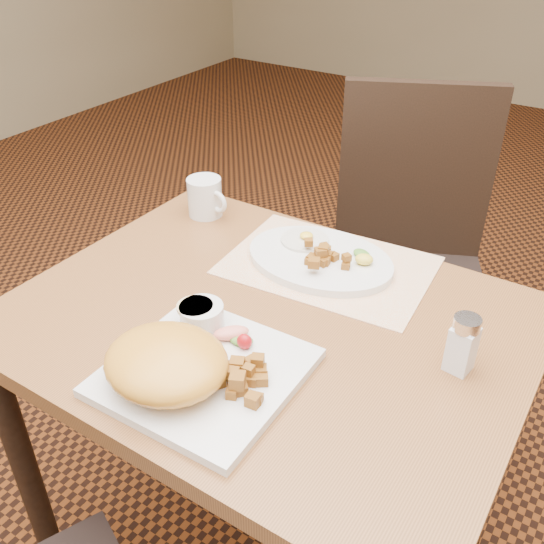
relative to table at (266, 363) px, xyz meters
The scene contains 14 objects.
table is the anchor object (origin of this frame).
chair_far 0.71m from the table, 89.10° to the left, with size 0.56×0.57×0.97m.
placemat 0.24m from the table, 86.19° to the left, with size 0.40×0.28×0.00m, color white.
plate_square 0.22m from the table, 88.17° to the right, with size 0.28×0.28×0.02m, color silver.
plate_oval 0.24m from the table, 91.36° to the left, with size 0.30×0.23×0.02m, color silver, non-canonical shape.
hollandaise_mound 0.28m from the table, 96.47° to the right, with size 0.20×0.17×0.07m.
ramekin 0.19m from the table, 123.54° to the right, with size 0.08×0.07×0.04m.
garnish_sq 0.17m from the table, 85.11° to the right, with size 0.08×0.06×0.03m.
fried_egg 0.28m from the table, 104.17° to the left, with size 0.10×0.10×0.02m.
garnish_ov 0.28m from the table, 72.23° to the left, with size 0.06×0.06×0.02m.
salt_shaker 0.37m from the table, ahead, with size 0.05×0.05×0.10m.
coffee_mug 0.44m from the table, 142.75° to the left, with size 0.11×0.08×0.09m.
home_fries_sq 0.24m from the table, 65.95° to the right, with size 0.09×0.09×0.04m.
home_fries_ov 0.24m from the table, 86.70° to the left, with size 0.11×0.11×0.03m.
Camera 1 is at (0.48, -0.72, 1.40)m, focal length 40.00 mm.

